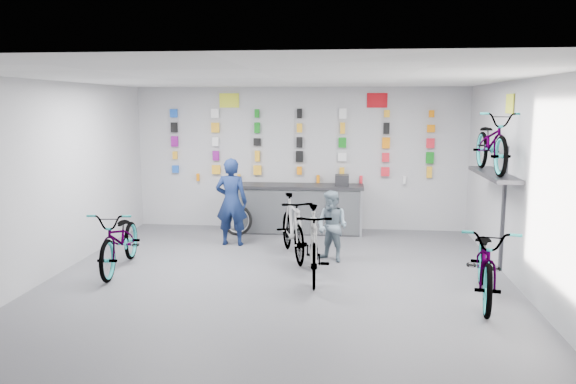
# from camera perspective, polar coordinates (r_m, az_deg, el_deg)

# --- Properties ---
(floor) EXTENTS (8.00, 8.00, 0.00)m
(floor) POSITION_cam_1_polar(r_m,az_deg,el_deg) (8.33, -1.20, -9.57)
(floor) COLOR #504F54
(floor) RESTS_ON ground
(ceiling) EXTENTS (8.00, 8.00, 0.00)m
(ceiling) POSITION_cam_1_polar(r_m,az_deg,el_deg) (7.91, -1.27, 11.51)
(ceiling) COLOR white
(ceiling) RESTS_ON wall_back
(wall_back) EXTENTS (7.00, 0.00, 7.00)m
(wall_back) POSITION_cam_1_polar(r_m,az_deg,el_deg) (11.94, 1.20, 3.42)
(wall_back) COLOR #B9B9BC
(wall_back) RESTS_ON floor
(wall_front) EXTENTS (7.00, 0.00, 7.00)m
(wall_front) POSITION_cam_1_polar(r_m,az_deg,el_deg) (4.13, -8.31, -7.23)
(wall_front) COLOR #B9B9BC
(wall_front) RESTS_ON floor
(wall_left) EXTENTS (0.00, 8.00, 8.00)m
(wall_left) POSITION_cam_1_polar(r_m,az_deg,el_deg) (9.11, -23.63, 0.96)
(wall_left) COLOR #B9B9BC
(wall_left) RESTS_ON floor
(wall_right) EXTENTS (0.00, 8.00, 8.00)m
(wall_right) POSITION_cam_1_polar(r_m,az_deg,el_deg) (8.31, 23.47, 0.27)
(wall_right) COLOR #B9B9BC
(wall_right) RESTS_ON floor
(counter) EXTENTS (2.70, 0.66, 1.00)m
(counter) POSITION_cam_1_polar(r_m,az_deg,el_deg) (11.63, 0.99, -1.77)
(counter) COLOR black
(counter) RESTS_ON floor
(merch_wall) EXTENTS (5.56, 0.08, 1.55)m
(merch_wall) POSITION_cam_1_polar(r_m,az_deg,el_deg) (11.84, 1.21, 4.76)
(merch_wall) COLOR blue
(merch_wall) RESTS_ON wall_back
(wall_bracket) EXTENTS (0.39, 1.90, 2.00)m
(wall_bracket) POSITION_cam_1_polar(r_m,az_deg,el_deg) (9.41, 20.30, 1.17)
(wall_bracket) COLOR #333338
(wall_bracket) RESTS_ON wall_right
(sign_left) EXTENTS (0.42, 0.02, 0.30)m
(sign_left) POSITION_cam_1_polar(r_m,az_deg,el_deg) (12.08, -5.99, 9.23)
(sign_left) COLOR yellow
(sign_left) RESTS_ON wall_back
(sign_right) EXTENTS (0.42, 0.02, 0.30)m
(sign_right) POSITION_cam_1_polar(r_m,az_deg,el_deg) (11.84, 9.05, 9.18)
(sign_right) COLOR red
(sign_right) RESTS_ON wall_back
(sign_side) EXTENTS (0.02, 0.40, 0.30)m
(sign_side) POSITION_cam_1_polar(r_m,az_deg,el_deg) (9.37, 21.60, 8.35)
(sign_side) COLOR yellow
(sign_side) RESTS_ON wall_right
(bike_left) EXTENTS (0.88, 1.98, 1.01)m
(bike_left) POSITION_cam_1_polar(r_m,az_deg,el_deg) (9.40, -16.67, -4.61)
(bike_left) COLOR gray
(bike_left) RESTS_ON floor
(bike_center) EXTENTS (0.65, 1.85, 1.09)m
(bike_center) POSITION_cam_1_polar(r_m,az_deg,el_deg) (8.57, 2.61, -5.25)
(bike_center) COLOR gray
(bike_center) RESTS_ON floor
(bike_right) EXTENTS (1.05, 2.14, 1.07)m
(bike_right) POSITION_cam_1_polar(r_m,az_deg,el_deg) (8.09, 19.51, -6.69)
(bike_right) COLOR gray
(bike_right) RESTS_ON floor
(bike_service) EXTENTS (1.01, 1.88, 1.09)m
(bike_service) POSITION_cam_1_polar(r_m,az_deg,el_deg) (9.72, 0.48, -3.55)
(bike_service) COLOR gray
(bike_service) RESTS_ON floor
(bike_wall) EXTENTS (0.63, 1.80, 0.95)m
(bike_wall) POSITION_cam_1_polar(r_m,az_deg,el_deg) (9.33, 20.03, 4.76)
(bike_wall) COLOR gray
(bike_wall) RESTS_ON wall_bracket
(clerk) EXTENTS (0.61, 0.41, 1.65)m
(clerk) POSITION_cam_1_polar(r_m,az_deg,el_deg) (10.59, -5.77, -1.00)
(clerk) COLOR #101E46
(clerk) RESTS_ON floor
(customer) EXTENTS (0.74, 0.70, 1.21)m
(customer) POSITION_cam_1_polar(r_m,az_deg,el_deg) (9.51, 4.51, -3.49)
(customer) COLOR slate
(customer) RESTS_ON floor
(spare_wheel) EXTENTS (0.63, 0.26, 0.62)m
(spare_wheel) POSITION_cam_1_polar(r_m,az_deg,el_deg) (11.47, -5.15, -2.90)
(spare_wheel) COLOR black
(spare_wheel) RESTS_ON floor
(register) EXTENTS (0.28, 0.30, 0.22)m
(register) POSITION_cam_1_polar(r_m,az_deg,el_deg) (11.49, 5.50, 1.21)
(register) COLOR black
(register) RESTS_ON counter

